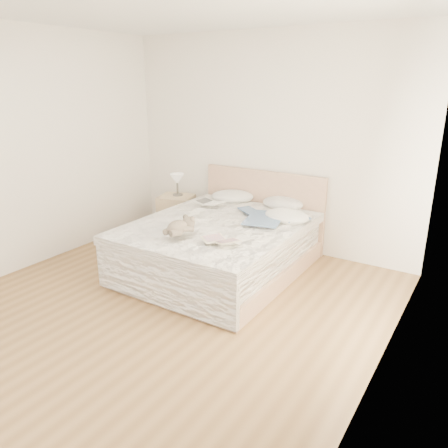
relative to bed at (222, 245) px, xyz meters
The scene contains 15 objects.
floor 1.23m from the bed, 90.00° to the right, with size 4.00×4.50×0.00m, color brown.
wall_back 1.49m from the bed, 90.00° to the left, with size 4.00×0.02×2.70m, color white.
wall_left 2.55m from the bed, 149.21° to the right, with size 0.02×4.50×2.70m, color white.
wall_right 2.55m from the bed, 30.79° to the right, with size 0.02×4.50×2.70m, color white.
window 2.46m from the bed, 24.16° to the right, with size 0.02×1.30×1.10m, color white.
bed is the anchor object (origin of this frame).
nightstand 1.41m from the bed, 150.07° to the left, with size 0.45×0.40×0.56m, color tan.
table_lamp 1.50m from the bed, 148.74° to the left, with size 0.21×0.21×0.31m.
pillow_left 0.98m from the bed, 114.22° to the left, with size 0.56×0.39×0.17m, color silver.
pillow_middle 1.01m from the bed, 69.73° to the left, with size 0.53×0.37×0.16m, color silver.
pillow_right 0.81m from the bed, 35.87° to the left, with size 0.53×0.37×0.16m, color white.
blouse 0.58m from the bed, 30.91° to the left, with size 0.61×0.65×0.02m, color #3A5275, non-canonical shape.
photo_book 0.73m from the bed, 136.60° to the left, with size 0.34×0.23×0.03m, color white.
childrens_book 0.79m from the bed, 58.52° to the right, with size 0.33×0.22×0.02m, color beige.
teddy_bear 0.79m from the bed, 96.51° to the right, with size 0.22×0.31×0.17m, color brown, non-canonical shape.
Camera 1 is at (2.53, -2.76, 2.12)m, focal length 35.00 mm.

